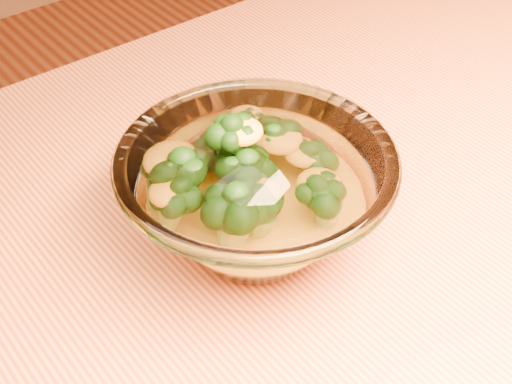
# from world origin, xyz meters

# --- Properties ---
(glass_bowl) EXTENTS (0.19, 0.19, 0.09)m
(glass_bowl) POSITION_xyz_m (0.06, 0.09, 0.79)
(glass_bowl) COLOR white
(glass_bowl) RESTS_ON table
(cheese_sauce) EXTENTS (0.11, 0.11, 0.03)m
(cheese_sauce) POSITION_xyz_m (0.06, 0.09, 0.78)
(cheese_sauce) COLOR orange
(cheese_sauce) RESTS_ON glass_bowl
(broccoli_heap) EXTENTS (0.13, 0.13, 0.07)m
(broccoli_heap) POSITION_xyz_m (0.06, 0.10, 0.81)
(broccoli_heap) COLOR black
(broccoli_heap) RESTS_ON cheese_sauce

